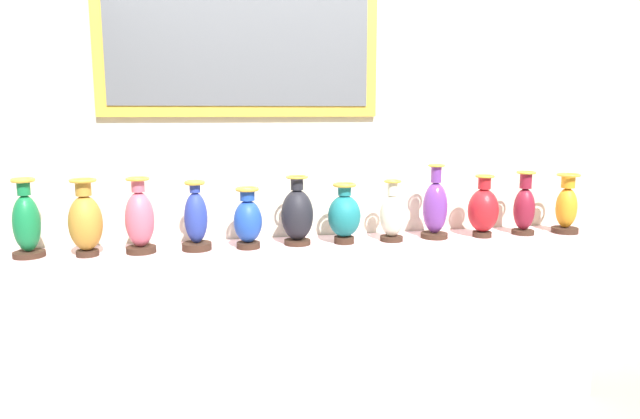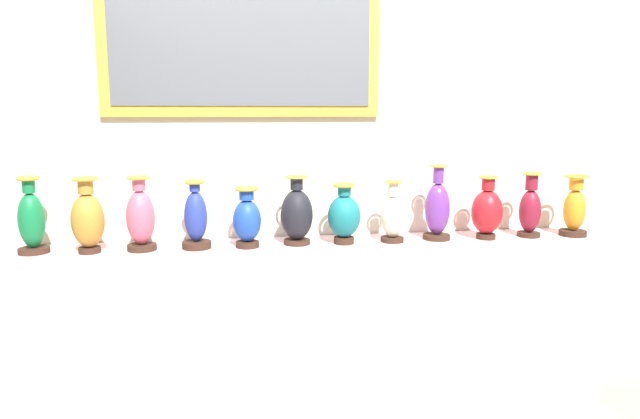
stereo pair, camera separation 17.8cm
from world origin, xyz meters
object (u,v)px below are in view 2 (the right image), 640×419
at_px(vase_sapphire, 247,220).
at_px(vase_emerald, 31,220).
at_px(vase_crimson, 487,211).
at_px(vase_rose, 141,218).
at_px(vase_burgundy, 530,209).
at_px(vase_onyx, 297,215).
at_px(vase_ochre, 88,219).
at_px(vase_violet, 437,209).
at_px(vase_teal, 344,216).
at_px(vase_cobalt, 196,219).
at_px(vase_amber, 574,209).
at_px(vase_ivory, 393,216).

bearing_deg(vase_sapphire, vase_emerald, 177.93).
xyz_separation_m(vase_emerald, vase_crimson, (2.50, -0.04, -0.01)).
height_order(vase_rose, vase_crimson, vase_rose).
bearing_deg(vase_burgundy, vase_rose, 179.93).
xyz_separation_m(vase_onyx, vase_crimson, (1.11, -0.03, -0.00)).
xyz_separation_m(vase_ochre, vase_violet, (1.92, 0.03, -0.01)).
xyz_separation_m(vase_rose, vase_onyx, (0.84, 0.02, -0.01)).
distance_m(vase_teal, vase_burgundy, 1.12).
xyz_separation_m(vase_rose, vase_burgundy, (2.23, -0.00, -0.01)).
distance_m(vase_cobalt, vase_amber, 2.21).
xyz_separation_m(vase_cobalt, vase_teal, (0.82, -0.01, -0.00)).
relative_size(vase_teal, vase_burgundy, 0.89).
bearing_deg(vase_amber, vase_onyx, 178.83).
bearing_deg(vase_burgundy, vase_emerald, 179.45).
relative_size(vase_emerald, vase_onyx, 1.05).
distance_m(vase_ivory, vase_burgundy, 0.84).
height_order(vase_onyx, vase_teal, vase_onyx).
bearing_deg(vase_crimson, vase_ochre, 179.94).
relative_size(vase_emerald, vase_crimson, 1.10).
height_order(vase_ochre, vase_onyx, vase_ochre).
xyz_separation_m(vase_rose, vase_teal, (1.10, -0.01, -0.02)).
bearing_deg(vase_ivory, vase_amber, -0.40).
height_order(vase_rose, vase_cobalt, vase_rose).
height_order(vase_ivory, vase_crimson, vase_crimson).
xyz_separation_m(vase_cobalt, vase_ivory, (1.10, -0.01, -0.01)).
bearing_deg(vase_sapphire, vase_burgundy, 0.47).
relative_size(vase_ochre, vase_cobalt, 1.07).
relative_size(vase_sapphire, vase_teal, 0.98).
xyz_separation_m(vase_onyx, vase_ivory, (0.55, -0.03, -0.02)).
bearing_deg(vase_onyx, vase_amber, -1.17).
bearing_deg(vase_ivory, vase_emerald, 178.97).
bearing_deg(vase_ivory, vase_crimson, -0.87).
distance_m(vase_ivory, vase_amber, 1.12).
bearing_deg(vase_amber, vase_rose, 179.57).
bearing_deg(vase_sapphire, vase_onyx, 6.53).
height_order(vase_rose, vase_teal, vase_rose).
relative_size(vase_onyx, vase_teal, 1.13).
bearing_deg(vase_sapphire, vase_cobalt, 176.32).
height_order(vase_ochre, vase_burgundy, vase_ochre).
height_order(vase_ivory, vase_amber, vase_amber).
relative_size(vase_ivory, vase_amber, 0.97).
distance_m(vase_ivory, vase_violet, 0.28).
bearing_deg(vase_sapphire, vase_rose, 178.33).
bearing_deg(vase_amber, vase_cobalt, 179.48).
height_order(vase_teal, vase_burgundy, vase_burgundy).
height_order(vase_onyx, vase_crimson, vase_onyx).
xyz_separation_m(vase_crimson, vase_amber, (0.55, 0.00, -0.00)).
bearing_deg(vase_cobalt, vase_teal, -0.86).
bearing_deg(vase_rose, vase_amber, -0.43).
relative_size(vase_rose, vase_crimson, 1.08).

